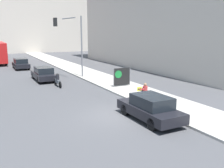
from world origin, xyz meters
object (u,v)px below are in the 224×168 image
parked_car_curbside (150,108)px  motorcycle_on_road (58,81)px  seated_protester (146,91)px  car_on_road_nearest (44,74)px  car_on_road_midblock (21,64)px  protest_banner (122,77)px  traffic_light_pole (73,37)px

parked_car_curbside → motorcycle_on_road: (-2.17, 11.27, -0.19)m
seated_protester → car_on_road_nearest: 12.53m
car_on_road_midblock → protest_banner: bearing=-69.3°
protest_banner → traffic_light_pole: size_ratio=0.27×
parked_car_curbside → motorcycle_on_road: parked_car_curbside is taller
seated_protester → car_on_road_midblock: 22.49m
protest_banner → car_on_road_nearest: 8.64m
traffic_light_pole → parked_car_curbside: size_ratio=1.49×
protest_banner → parked_car_curbside: size_ratio=0.40×
parked_car_curbside → seated_protester: bearing=59.1°
motorcycle_on_road → seated_protester: bearing=-63.0°
traffic_light_pole → car_on_road_midblock: (-4.03, 10.53, -3.74)m
protest_banner → motorcycle_on_road: bearing=148.7°
protest_banner → car_on_road_nearest: bearing=129.3°
car_on_road_midblock → motorcycle_on_road: bearing=-84.3°
protest_banner → traffic_light_pole: bearing=110.3°
protest_banner → seated_protester: bearing=-100.2°
car_on_road_midblock → motorcycle_on_road: size_ratio=2.08×
traffic_light_pole → parked_car_curbside: traffic_light_pole is taller
seated_protester → car_on_road_nearest: size_ratio=0.26×
seated_protester → traffic_light_pole: 11.95m
traffic_light_pole → car_on_road_nearest: size_ratio=1.39×
protest_banner → motorcycle_on_road: 5.87m
traffic_light_pole → motorcycle_on_road: bearing=-129.3°
seated_protester → car_on_road_nearest: bearing=123.1°
car_on_road_nearest → car_on_road_midblock: bearing=95.0°
car_on_road_nearest → motorcycle_on_road: 3.67m
seated_protester → car_on_road_midblock: car_on_road_midblock is taller
seated_protester → parked_car_curbside: 3.76m
parked_car_curbside → car_on_road_midblock: (-3.54, 25.05, -0.00)m
traffic_light_pole → seated_protester: bearing=-82.8°
protest_banner → car_on_road_midblock: 17.99m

